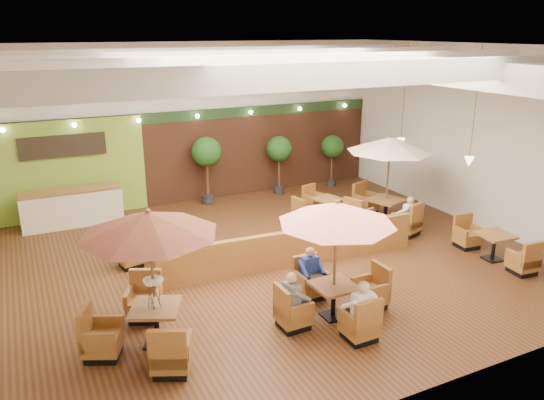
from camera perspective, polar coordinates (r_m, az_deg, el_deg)
room at (r=14.38m, az=-1.45°, el=8.87°), size 14.04×14.00×5.52m
service_counter at (r=17.66m, az=-20.70°, el=-0.76°), size 3.00×0.75×1.18m
booth_divider at (r=13.74m, az=2.28°, el=-5.24°), size 7.09×0.60×0.98m
table_0 at (r=10.10m, az=-13.30°, el=-5.31°), size 2.77×2.94×2.80m
table_1 at (r=10.94m, az=6.88°, el=-4.17°), size 2.58×2.58×2.65m
table_2 at (r=16.59m, az=12.27°, el=4.06°), size 2.79×2.95×2.85m
table_3 at (r=14.31m, az=-12.50°, el=-4.92°), size 1.65×2.39×1.46m
table_4 at (r=15.34m, az=22.75°, el=-4.71°), size 0.90×2.51×0.93m
table_5 at (r=17.12m, az=5.26°, el=-1.12°), size 1.72×2.47×0.88m
topiary_0 at (r=18.43m, az=-7.05°, el=4.89°), size 1.03×1.03×2.39m
topiary_1 at (r=19.53m, az=0.78°, el=5.29°), size 0.94×0.94×2.18m
topiary_2 at (r=20.67m, az=6.50°, el=5.52°), size 0.86×0.86×2.01m
diner_0 at (r=10.66m, az=9.52°, el=-11.03°), size 0.42×0.34×0.84m
diner_1 at (r=12.12m, az=4.21°, el=-7.27°), size 0.37×0.29×0.76m
diner_2 at (r=10.93m, az=2.33°, el=-10.11°), size 0.35×0.41×0.80m
diner_3 at (r=16.22m, az=14.42°, el=-1.21°), size 0.40×0.38×0.73m
diner_4 at (r=16.22m, az=14.43°, el=-1.19°), size 0.39×0.33×0.74m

